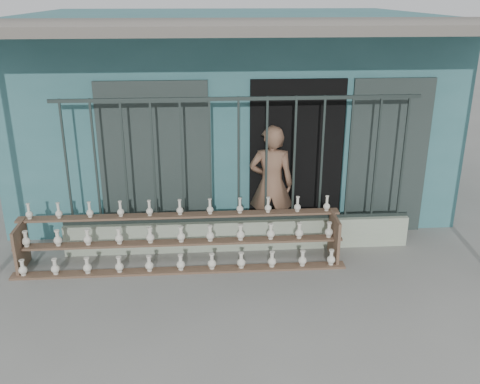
{
  "coord_description": "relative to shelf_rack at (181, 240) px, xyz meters",
  "views": [
    {
      "loc": [
        -0.48,
        -5.79,
        3.57
      ],
      "look_at": [
        0.0,
        1.0,
        1.0
      ],
      "focal_mm": 40.0,
      "sensor_mm": 36.0,
      "label": 1
    }
  ],
  "objects": [
    {
      "name": "parapet_wall",
      "position": [
        0.83,
        0.41,
        -0.13
      ],
      "size": [
        5.0,
        0.2,
        0.45
      ],
      "primitive_type": "cube",
      "color": "#96A48D",
      "rests_on": "ground"
    },
    {
      "name": "workshop_building",
      "position": [
        0.83,
        3.34,
        1.26
      ],
      "size": [
        7.4,
        6.6,
        3.21
      ],
      "color": "#326569",
      "rests_on": "ground"
    },
    {
      "name": "ground",
      "position": [
        0.83,
        -0.89,
        -0.36
      ],
      "size": [
        60.0,
        60.0,
        0.0
      ],
      "primitive_type": "plane",
      "color": "slate"
    },
    {
      "name": "elderly_woman",
      "position": [
        1.33,
        0.67,
        0.54
      ],
      "size": [
        0.7,
        0.51,
        1.79
      ],
      "primitive_type": "imported",
      "rotation": [
        0.0,
        0.0,
        3.02
      ],
      "color": "brown",
      "rests_on": "ground"
    },
    {
      "name": "security_fence",
      "position": [
        0.83,
        0.41,
        0.99
      ],
      "size": [
        5.0,
        0.04,
        1.8
      ],
      "color": "#283330",
      "rests_on": "parapet_wall"
    },
    {
      "name": "shelf_rack",
      "position": [
        0.0,
        0.0,
        0.0
      ],
      "size": [
        4.5,
        0.68,
        0.85
      ],
      "color": "brown",
      "rests_on": "ground"
    }
  ]
}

